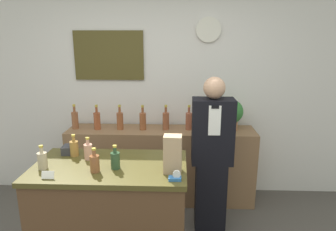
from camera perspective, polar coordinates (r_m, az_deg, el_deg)
The scene contains 21 objects.
back_wall at distance 3.72m, azimuth -2.36°, elevation 5.37°, with size 5.20×0.09×2.70m.
back_shelf at distance 3.70m, azimuth -1.28°, elevation -9.35°, with size 2.21×0.44×0.90m.
display_counter at distance 2.67m, azimuth -10.48°, elevation -18.82°, with size 1.21×0.68×0.98m.
shopkeeper at distance 3.05m, azimuth 8.32°, elevation -7.81°, with size 0.40×0.25×1.60m.
potted_plant at distance 3.57m, azimuth 11.91°, elevation 0.46°, with size 0.28×0.28×0.36m.
paper_bag at distance 2.22m, azimuth 0.89°, elevation -7.35°, with size 0.14×0.11×0.29m.
tape_dispenser at distance 2.15m, azimuth 1.45°, elevation -11.63°, with size 0.09×0.06×0.07m.
price_card_left at distance 2.33m, azimuth -21.92°, elevation -10.46°, with size 0.09×0.02×0.06m.
gift_box at distance 2.74m, azimuth -18.26°, elevation -6.20°, with size 0.12×0.13×0.07m.
counter_bottle_0 at distance 2.49m, azimuth -22.81°, elevation -7.81°, with size 0.07×0.07×0.19m.
counter_bottle_1 at distance 2.66m, azimuth -17.44°, elevation -5.90°, with size 0.07×0.07×0.19m.
counter_bottle_2 at distance 2.56m, azimuth -14.95°, elevation -6.56°, with size 0.07×0.07×0.19m.
counter_bottle_3 at distance 2.32m, azimuth -13.80°, elevation -8.77°, with size 0.07×0.07×0.19m.
counter_bottle_4 at distance 2.34m, azimuth -10.01°, elevation -8.32°, with size 0.07×0.07×0.19m.
shelf_bottle_0 at distance 3.72m, azimuth -17.30°, elevation -0.73°, with size 0.08×0.08×0.30m.
shelf_bottle_1 at distance 3.63m, azimuth -13.36°, elevation -0.86°, with size 0.08×0.08×0.30m.
shelf_bottle_2 at distance 3.57m, azimuth -9.14°, elevation -0.89°, with size 0.08×0.08×0.30m.
shelf_bottle_3 at distance 3.52m, azimuth -4.83°, elevation -0.95°, with size 0.08×0.08×0.30m.
shelf_bottle_4 at distance 3.52m, azimuth -0.41°, elevation -0.91°, with size 0.08×0.08×0.30m.
shelf_bottle_5 at distance 3.52m, azimuth 3.99°, elevation -0.94°, with size 0.08×0.08×0.30m.
shelf_bottle_6 at distance 3.51m, azimuth 8.43°, elevation -1.14°, with size 0.08×0.08×0.30m.
Camera 1 is at (0.30, -1.66, 1.95)m, focal length 32.00 mm.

